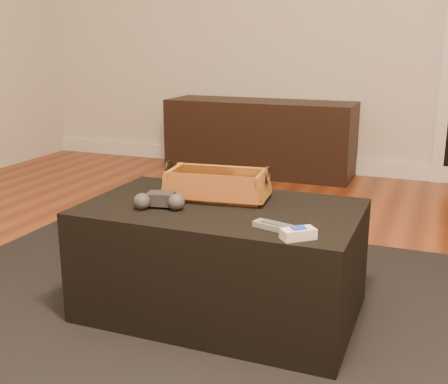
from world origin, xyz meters
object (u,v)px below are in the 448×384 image
at_px(tv_remote, 211,193).
at_px(cream_gadget, 298,233).
at_px(game_controller, 160,201).
at_px(ottoman, 221,259).
at_px(wicker_basket, 217,187).
at_px(silver_remote, 282,228).
at_px(media_cabinet, 260,137).

distance_m(tv_remote, cream_gadget, 0.52).
bearing_deg(game_controller, ottoman, 30.28).
distance_m(ottoman, wicker_basket, 0.28).
xyz_separation_m(ottoman, wicker_basket, (-0.05, 0.09, 0.26)).
bearing_deg(ottoman, wicker_basket, 120.24).
xyz_separation_m(ottoman, game_controller, (-0.19, -0.11, 0.24)).
distance_m(wicker_basket, silver_remote, 0.44).
height_order(media_cabinet, cream_gadget, media_cabinet).
bearing_deg(silver_remote, wicker_basket, 140.55).
bearing_deg(wicker_basket, cream_gadget, -39.21).
height_order(media_cabinet, ottoman, media_cabinet).
relative_size(media_cabinet, tv_remote, 7.01).
bearing_deg(silver_remote, tv_remote, 143.75).
relative_size(ottoman, silver_remote, 4.96).
xyz_separation_m(tv_remote, silver_remote, (0.35, -0.26, -0.01)).
relative_size(ottoman, cream_gadget, 8.84).
bearing_deg(game_controller, silver_remote, -8.93).
distance_m(tv_remote, game_controller, 0.22).
distance_m(media_cabinet, game_controller, 2.47).
height_order(media_cabinet, silver_remote, media_cabinet).
height_order(media_cabinet, game_controller, media_cabinet).
height_order(game_controller, cream_gadget, game_controller).
relative_size(game_controller, silver_remote, 0.96).
relative_size(ottoman, wicker_basket, 2.42).
bearing_deg(cream_gadget, wicker_basket, 140.79).
bearing_deg(ottoman, media_cabinet, 104.64).
height_order(wicker_basket, cream_gadget, wicker_basket).
distance_m(tv_remote, silver_remote, 0.44).
bearing_deg(game_controller, wicker_basket, 55.23).
bearing_deg(ottoman, game_controller, -149.72).
bearing_deg(cream_gadget, ottoman, 145.70).
xyz_separation_m(media_cabinet, game_controller, (0.41, -2.43, 0.18)).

